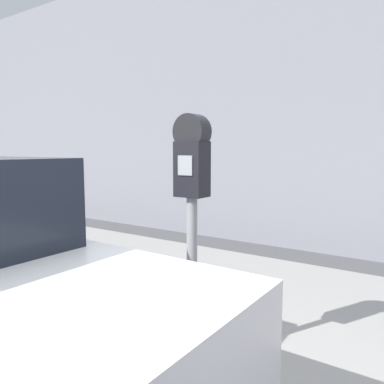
% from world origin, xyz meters
% --- Properties ---
extents(sidewalk, '(24.00, 2.80, 0.12)m').
position_xyz_m(sidewalk, '(0.00, 2.20, 0.06)').
color(sidewalk, '#9E9B96').
rests_on(sidewalk, ground_plane).
extents(building_facade, '(24.00, 0.30, 4.88)m').
position_xyz_m(building_facade, '(0.00, 4.77, 2.44)').
color(building_facade, gray).
rests_on(building_facade, ground_plane).
extents(parking_meter, '(0.22, 0.15, 1.65)m').
position_xyz_m(parking_meter, '(-0.24, 1.00, 1.30)').
color(parking_meter, gray).
rests_on(parking_meter, sidewalk).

